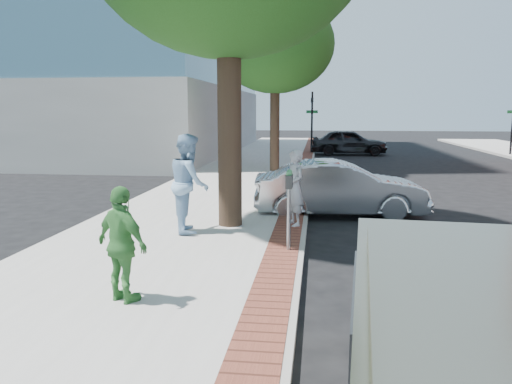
% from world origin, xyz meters
% --- Properties ---
extents(ground, '(120.00, 120.00, 0.00)m').
position_xyz_m(ground, '(0.00, 0.00, 0.00)').
color(ground, black).
rests_on(ground, ground).
extents(sidewalk, '(5.00, 60.00, 0.15)m').
position_xyz_m(sidewalk, '(-1.50, 8.00, 0.07)').
color(sidewalk, '#9E9991').
rests_on(sidewalk, ground).
extents(brick_strip, '(0.60, 60.00, 0.01)m').
position_xyz_m(brick_strip, '(0.70, 8.00, 0.15)').
color(brick_strip, brown).
rests_on(brick_strip, sidewalk).
extents(curb, '(0.10, 60.00, 0.15)m').
position_xyz_m(curb, '(1.05, 8.00, 0.07)').
color(curb, gray).
rests_on(curb, ground).
extents(office_base, '(18.20, 22.20, 4.00)m').
position_xyz_m(office_base, '(-13.00, 22.00, 2.00)').
color(office_base, gray).
rests_on(office_base, ground).
extents(signal_near, '(0.70, 0.15, 3.80)m').
position_xyz_m(signal_near, '(0.90, 22.00, 2.25)').
color(signal_near, black).
rests_on(signal_near, ground).
extents(tree_far, '(4.80, 4.80, 7.14)m').
position_xyz_m(tree_far, '(-0.50, 12.00, 5.30)').
color(tree_far, black).
rests_on(tree_far, sidewalk).
extents(parking_meter, '(0.12, 0.32, 1.47)m').
position_xyz_m(parking_meter, '(0.81, -0.02, 1.21)').
color(parking_meter, gray).
rests_on(parking_meter, sidewalk).
extents(person_gray, '(0.65, 0.74, 1.69)m').
position_xyz_m(person_gray, '(0.81, 2.01, 0.99)').
color(person_gray, '#ABABB0').
rests_on(person_gray, sidewalk).
extents(person_officer, '(1.04, 1.19, 2.05)m').
position_xyz_m(person_officer, '(-1.34, 1.20, 1.18)').
color(person_officer, '#86ADD0').
rests_on(person_officer, sidewalk).
extents(person_green, '(0.98, 0.79, 1.56)m').
position_xyz_m(person_green, '(-1.21, -2.75, 0.93)').
color(person_green, '#3E863C').
rests_on(person_green, sidewalk).
extents(sedan_silver, '(4.42, 1.86, 1.42)m').
position_xyz_m(sedan_silver, '(1.88, 3.84, 0.71)').
color(sedan_silver, '#B2B4BA').
rests_on(sedan_silver, ground).
extents(bg_car, '(4.58, 1.86, 1.56)m').
position_xyz_m(bg_car, '(3.18, 22.09, 0.78)').
color(bg_car, black).
rests_on(bg_car, ground).
extents(van, '(2.05, 4.51, 1.62)m').
position_xyz_m(van, '(2.45, -5.30, 0.89)').
color(van, gray).
rests_on(van, ground).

